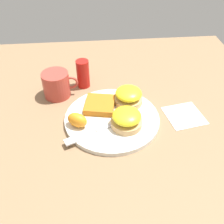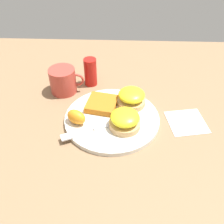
{
  "view_description": "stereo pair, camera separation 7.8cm",
  "coord_description": "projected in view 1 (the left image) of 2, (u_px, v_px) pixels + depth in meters",
  "views": [
    {
      "loc": [
        -0.05,
        -0.59,
        0.54
      ],
      "look_at": [
        0.0,
        0.0,
        0.03
      ],
      "focal_mm": 42.0,
      "sensor_mm": 36.0,
      "label": 1
    },
    {
      "loc": [
        0.02,
        -0.59,
        0.54
      ],
      "look_at": [
        0.0,
        0.0,
        0.03
      ],
      "focal_mm": 42.0,
      "sensor_mm": 36.0,
      "label": 2
    }
  ],
  "objects": [
    {
      "name": "sandwich_benedict_right",
      "position": [
        128.0,
        96.0,
        0.83
      ],
      "size": [
        0.09,
        0.09,
        0.05
      ],
      "color": "tan",
      "rests_on": "plate"
    },
    {
      "name": "napkin",
      "position": [
        185.0,
        116.0,
        0.81
      ],
      "size": [
        0.13,
        0.13,
        0.0
      ],
      "primitive_type": "cube",
      "rotation": [
        0.0,
        0.0,
        0.18
      ],
      "color": "white",
      "rests_on": "ground_plane"
    },
    {
      "name": "condiment_bottle",
      "position": [
        83.0,
        74.0,
        0.91
      ],
      "size": [
        0.04,
        0.04,
        0.1
      ],
      "primitive_type": "cylinder",
      "color": "#B21914",
      "rests_on": "ground_plane"
    },
    {
      "name": "fork",
      "position": [
        95.0,
        132.0,
        0.74
      ],
      "size": [
        0.2,
        0.1,
        0.0
      ],
      "color": "silver",
      "rests_on": "plate"
    },
    {
      "name": "plate",
      "position": [
        112.0,
        119.0,
        0.8
      ],
      "size": [
        0.29,
        0.29,
        0.01
      ],
      "primitive_type": "cylinder",
      "color": "silver",
      "rests_on": "ground_plane"
    },
    {
      "name": "hashbrown_patty",
      "position": [
        100.0,
        105.0,
        0.82
      ],
      "size": [
        0.11,
        0.11,
        0.02
      ],
      "primitive_type": "cube",
      "rotation": [
        0.0,
        0.0,
        -0.19
      ],
      "color": "#B1671B",
      "rests_on": "plate"
    },
    {
      "name": "cup",
      "position": [
        57.0,
        84.0,
        0.87
      ],
      "size": [
        0.12,
        0.09,
        0.09
      ],
      "color": "#B23D33",
      "rests_on": "ground_plane"
    },
    {
      "name": "ground_plane",
      "position": [
        112.0,
        120.0,
        0.8
      ],
      "size": [
        1.1,
        1.1,
        0.0
      ],
      "primitive_type": "plane",
      "color": "#846647"
    },
    {
      "name": "orange_wedge",
      "position": [
        77.0,
        120.0,
        0.75
      ],
      "size": [
        0.07,
        0.06,
        0.04
      ],
      "primitive_type": "ellipsoid",
      "rotation": [
        0.0,
        0.0,
        2.64
      ],
      "color": "orange",
      "rests_on": "plate"
    },
    {
      "name": "sandwich_benedict_left",
      "position": [
        127.0,
        119.0,
        0.75
      ],
      "size": [
        0.09,
        0.09,
        0.05
      ],
      "color": "tan",
      "rests_on": "plate"
    }
  ]
}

